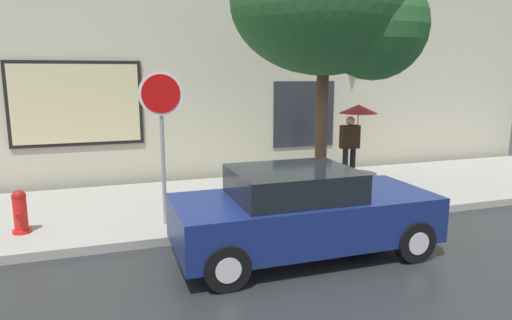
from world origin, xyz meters
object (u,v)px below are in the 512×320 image
at_px(fire_hydrant, 20,212).
at_px(street_tree, 335,8).
at_px(parked_car, 302,213).
at_px(pedestrian_with_umbrella, 355,121).
at_px(stop_sign, 162,118).

bearing_deg(fire_hydrant, street_tree, -3.61).
relative_size(parked_car, fire_hydrant, 5.39).
bearing_deg(pedestrian_with_umbrella, fire_hydrant, -167.39).
xyz_separation_m(parked_car, stop_sign, (-1.89, 1.72, 1.37)).
height_order(parked_car, street_tree, street_tree).
relative_size(fire_hydrant, pedestrian_with_umbrella, 0.39).
bearing_deg(street_tree, pedestrian_with_umbrella, 49.07).
relative_size(parked_car, pedestrian_with_umbrella, 2.12).
distance_m(pedestrian_with_umbrella, stop_sign, 5.41).
height_order(pedestrian_with_umbrella, stop_sign, stop_sign).
bearing_deg(pedestrian_with_umbrella, parked_car, -129.93).
bearing_deg(parked_car, pedestrian_with_umbrella, 50.07).
xyz_separation_m(parked_car, street_tree, (1.37, 1.71, 3.33)).
relative_size(pedestrian_with_umbrella, street_tree, 0.36).
height_order(parked_car, fire_hydrant, parked_car).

